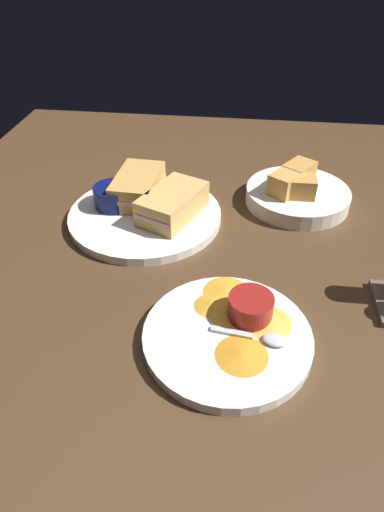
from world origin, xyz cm
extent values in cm
cube|color=#4C331E|center=(0.00, 0.00, -1.50)|extent=(110.00, 110.00, 3.00)
cylinder|color=white|center=(-2.67, -11.62, 0.80)|extent=(27.66, 27.66, 1.60)
cube|color=tan|center=(-2.19, -6.39, 4.00)|extent=(14.95, 12.13, 4.80)
cube|color=#DB938E|center=(-2.19, -6.39, 4.00)|extent=(14.94, 11.67, 0.80)
cube|color=tan|center=(-7.45, -13.82, 4.00)|extent=(13.41, 8.33, 4.80)
cube|color=#DB938E|center=(-7.45, -13.82, 4.00)|extent=(13.64, 7.74, 0.80)
cylinder|color=#0C144C|center=(-4.21, -17.65, 3.52)|extent=(7.23, 7.23, 3.84)
cylinder|color=black|center=(-4.21, -17.65, 5.04)|extent=(5.93, 5.93, 0.60)
cube|color=silver|center=(-0.07, -8.70, 1.85)|extent=(3.04, 5.33, 0.40)
ellipsoid|color=silver|center=(-2.38, -13.69, 2.00)|extent=(3.34, 3.83, 0.80)
cylinder|color=white|center=(24.53, 5.02, 0.80)|extent=(22.09, 22.09, 1.60)
cylinder|color=maroon|center=(21.22, 7.78, 3.29)|extent=(6.04, 6.04, 3.39)
cylinder|color=olive|center=(21.22, 7.78, 4.59)|extent=(4.96, 4.96, 0.60)
cube|color=silver|center=(24.61, 5.58, 1.85)|extent=(1.56, 5.56, 0.40)
ellipsoid|color=silver|center=(25.38, 11.02, 2.00)|extent=(2.62, 3.47, 0.80)
cone|color=gold|center=(19.91, 2.51, 1.90)|extent=(5.22, 5.22, 0.60)
cone|color=gold|center=(16.94, 4.40, 1.90)|extent=(8.98, 8.98, 0.60)
cone|color=orange|center=(27.99, 6.95, 1.90)|extent=(8.87, 8.87, 0.60)
cone|color=gold|center=(20.80, 5.35, 1.90)|extent=(7.54, 7.54, 0.60)
cone|color=gold|center=(22.17, 10.18, 1.90)|extent=(8.92, 8.92, 0.60)
cylinder|color=silver|center=(-11.98, 16.24, 1.50)|extent=(19.64, 19.64, 3.00)
cube|color=#C68C42|center=(-14.24, 16.10, 5.10)|extent=(7.44, 7.04, 4.20)
cube|color=tan|center=(-10.26, 13.48, 5.04)|extent=(7.44, 7.06, 4.08)
cube|color=#C68C42|center=(-9.65, 15.80, 4.88)|extent=(4.48, 6.06, 3.75)
camera|label=1|loc=(62.98, 5.20, 44.26)|focal=30.63mm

